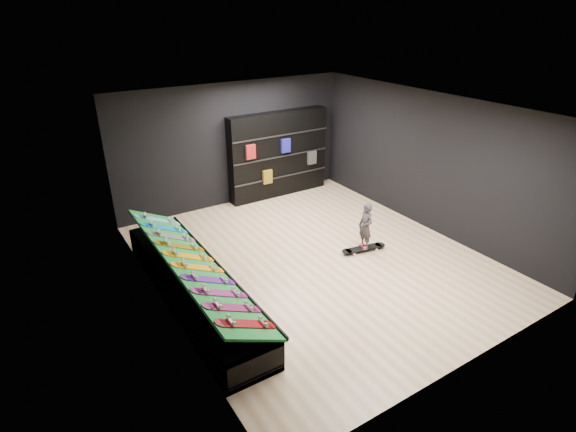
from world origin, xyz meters
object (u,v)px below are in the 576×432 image
display_rack (193,287)px  floor_skateboard (364,249)px  child (365,235)px  back_shelving (278,154)px

display_rack → floor_skateboard: (3.59, -0.29, -0.20)m
floor_skateboard → child: (0.00, 0.00, 0.34)m
back_shelving → child: size_ratio=4.69×
display_rack → child: size_ratio=7.68×
child → display_rack: bearing=-91.0°
child → back_shelving: bearing=-178.6°
display_rack → floor_skateboard: display_rack is taller
back_shelving → floor_skateboard: size_ratio=2.80×
back_shelving → floor_skateboard: back_shelving is taller
display_rack → floor_skateboard: size_ratio=4.59×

